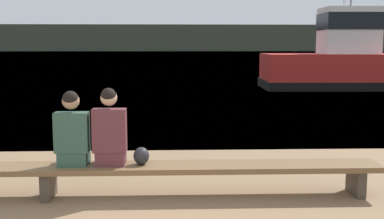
% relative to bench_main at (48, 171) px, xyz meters
% --- Properties ---
extents(water_surface, '(240.00, 240.00, 0.00)m').
position_rel_bench_main_xyz_m(water_surface, '(1.03, 122.90, -0.37)').
color(water_surface, teal).
rests_on(water_surface, ground).
extents(far_shoreline, '(600.00, 12.00, 8.91)m').
position_rel_bench_main_xyz_m(far_shoreline, '(1.03, 163.07, 4.08)').
color(far_shoreline, '#424738').
rests_on(far_shoreline, ground).
extents(bench_main, '(9.00, 0.55, 0.44)m').
position_rel_bench_main_xyz_m(bench_main, '(0.00, 0.00, 0.00)').
color(bench_main, brown).
rests_on(bench_main, ground).
extents(person_left, '(0.44, 0.40, 1.01)m').
position_rel_bench_main_xyz_m(person_left, '(0.34, 0.00, 0.52)').
color(person_left, '#2D4C3D').
rests_on(person_left, bench_main).
extents(person_right, '(0.44, 0.39, 1.05)m').
position_rel_bench_main_xyz_m(person_right, '(0.84, 0.00, 0.53)').
color(person_right, '#56282D').
rests_on(person_right, bench_main).
extents(shopping_bag, '(0.21, 0.22, 0.24)m').
position_rel_bench_main_xyz_m(shopping_bag, '(1.25, 0.02, 0.19)').
color(shopping_bag, '#232328').
rests_on(shopping_bag, bench_main).
extents(tugboat_red, '(7.41, 3.79, 6.24)m').
position_rel_bench_main_xyz_m(tugboat_red, '(9.67, 16.34, 0.82)').
color(tugboat_red, red).
rests_on(tugboat_red, water_surface).
extents(moored_sailboat, '(7.37, 2.40, 7.88)m').
position_rel_bench_main_xyz_m(moored_sailboat, '(14.23, 26.95, 0.16)').
color(moored_sailboat, '#1E2847').
rests_on(moored_sailboat, water_surface).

